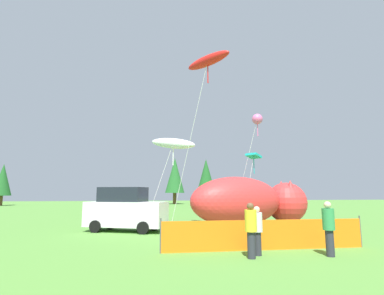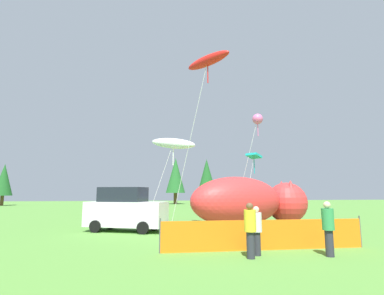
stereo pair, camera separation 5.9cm
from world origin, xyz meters
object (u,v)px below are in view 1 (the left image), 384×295
object	(u,v)px
inflatable_cat	(249,203)
kite_red_lizard	(208,61)
spectator_in_black_shirt	(257,228)
spectator_in_white_shirt	(251,228)
folding_chair	(298,227)
spectator_in_yellow_shirt	(329,226)
kite_white_ghost	(173,144)
parked_car	(126,210)
kite_pink_octopus	(257,120)
kite_teal_diamond	(254,157)

from	to	relation	value
inflatable_cat	kite_red_lizard	xyz separation A→B (m)	(-3.23, -2.89, 7.88)
spectator_in_black_shirt	spectator_in_white_shirt	bearing A→B (deg)	-131.93
folding_chair	spectator_in_black_shirt	xyz separation A→B (m)	(-3.08, -3.01, 0.36)
spectator_in_yellow_shirt	kite_white_ghost	distance (m)	10.12
parked_car	folding_chair	world-z (taller)	parked_car
inflatable_cat	kite_pink_octopus	bearing A→B (deg)	37.03
spectator_in_white_shirt	kite_red_lizard	distance (m)	10.32
kite_white_ghost	kite_teal_diamond	bearing A→B (deg)	28.47
spectator_in_black_shirt	folding_chair	bearing A→B (deg)	44.34
inflatable_cat	kite_pink_octopus	world-z (taller)	kite_pink_octopus
spectator_in_yellow_shirt	kite_white_ghost	size ratio (longest dim) A/B	0.32
kite_red_lizard	kite_white_ghost	distance (m)	5.10
parked_car	spectator_in_white_shirt	xyz separation A→B (m)	(4.31, -7.29, -0.18)
spectator_in_yellow_shirt	parked_car	bearing A→B (deg)	133.10
inflatable_cat	spectator_in_black_shirt	xyz separation A→B (m)	(-2.83, -8.58, -0.52)
folding_chair	kite_red_lizard	distance (m)	9.79
spectator_in_white_shirt	spectator_in_black_shirt	bearing A→B (deg)	48.07
kite_teal_diamond	kite_white_ghost	size ratio (longest dim) A/B	0.90
kite_red_lizard	folding_chair	bearing A→B (deg)	-37.57
spectator_in_yellow_shirt	spectator_in_white_shirt	xyz separation A→B (m)	(-2.62, 0.11, -0.02)
folding_chair	spectator_in_white_shirt	world-z (taller)	spectator_in_white_shirt
spectator_in_yellow_shirt	spectator_in_black_shirt	world-z (taller)	spectator_in_yellow_shirt
parked_car	spectator_in_yellow_shirt	distance (m)	10.14
spectator_in_white_shirt	kite_pink_octopus	bearing A→B (deg)	66.88
spectator_in_white_shirt	kite_white_ghost	world-z (taller)	kite_white_ghost
inflatable_cat	folding_chair	bearing A→B (deg)	-105.78
spectator_in_black_shirt	kite_pink_octopus	xyz separation A→B (m)	(4.50, 10.98, 6.54)
parked_car	spectator_in_black_shirt	size ratio (longest dim) A/B	2.85
folding_chair	kite_teal_diamond	size ratio (longest dim) A/B	0.18
spectator_in_black_shirt	kite_teal_diamond	size ratio (longest dim) A/B	0.32
parked_car	spectator_in_white_shirt	bearing A→B (deg)	-36.98
kite_teal_diamond	kite_white_ghost	world-z (taller)	kite_white_ghost
spectator_in_white_shirt	kite_pink_octopus	distance (m)	13.97
kite_pink_octopus	kite_white_ghost	bearing A→B (deg)	-153.70
spectator_in_white_shirt	kite_teal_diamond	world-z (taller)	kite_teal_diamond
parked_car	kite_pink_octopus	bearing A→B (deg)	46.54
spectator_in_black_shirt	spectator_in_yellow_shirt	bearing A→B (deg)	-13.09
spectator_in_yellow_shirt	spectator_in_white_shirt	world-z (taller)	spectator_in_yellow_shirt
kite_pink_octopus	kite_teal_diamond	distance (m)	2.81
parked_car	kite_white_ghost	xyz separation A→B (m)	(2.59, 0.85, 3.78)
spectator_in_white_shirt	kite_red_lizard	xyz separation A→B (m)	(-0.03, 6.10, 8.32)
folding_chair	spectator_in_yellow_shirt	distance (m)	3.66
kite_pink_octopus	spectator_in_yellow_shirt	bearing A→B (deg)	-101.05
kite_pink_octopus	kite_teal_diamond	xyz separation A→B (m)	(-0.32, 0.14, -2.78)
kite_pink_octopus	kite_red_lizard	xyz separation A→B (m)	(-4.89, -5.30, 1.86)
spectator_in_white_shirt	parked_car	bearing A→B (deg)	120.58
kite_pink_octopus	inflatable_cat	bearing A→B (deg)	-124.65
kite_teal_diamond	inflatable_cat	bearing A→B (deg)	-117.79
kite_pink_octopus	folding_chair	bearing A→B (deg)	-100.06
spectator_in_white_shirt	kite_white_ghost	xyz separation A→B (m)	(-1.71, 8.14, 3.96)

